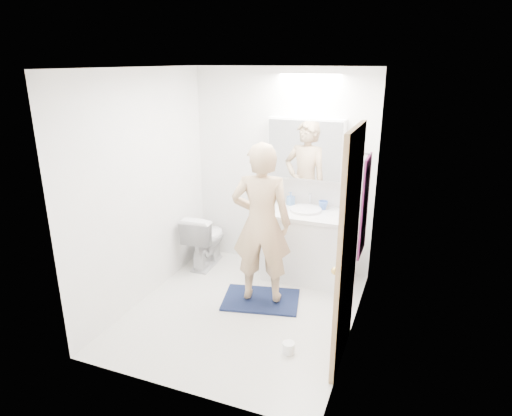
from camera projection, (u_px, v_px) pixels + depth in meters
The scene contains 23 objects.
floor at pixel (243, 311), 4.56m from camera, with size 2.50×2.50×0.00m, color silver.
ceiling at pixel (240, 68), 3.80m from camera, with size 2.50×2.50×0.00m, color white.
wall_back at pixel (282, 171), 5.28m from camera, with size 2.50×2.50×0.00m, color white.
wall_front at pixel (172, 251), 3.07m from camera, with size 2.50×2.50×0.00m, color white.
wall_left at pixel (144, 189), 4.56m from camera, with size 2.50×2.50×0.00m, color white.
wall_right at pixel (359, 214), 3.80m from camera, with size 2.50×2.50×0.00m, color white.
vanity_cabinet at pixel (304, 246), 5.16m from camera, with size 0.90×0.55×0.78m, color white.
countertop at pixel (305, 213), 5.03m from camera, with size 0.95×0.58×0.04m, color white.
sink_basin at pixel (306, 210), 5.05m from camera, with size 0.36×0.36×0.03m, color silver.
faucet at pixel (310, 200), 5.19m from camera, with size 0.02×0.02×0.16m, color #BAB9BE.
medicine_cabinet at pixel (306, 149), 5.02m from camera, with size 0.88×0.14×0.70m, color white.
mirror_panel at pixel (304, 150), 4.95m from camera, with size 0.84×0.01×0.66m, color silver.
toilet at pixel (206, 239), 5.50m from camera, with size 0.38×0.67×0.69m, color silver.
bath_rug at pixel (261, 300), 4.75m from camera, with size 0.80×0.55×0.02m, color #13223E.
person at pixel (261, 224), 4.47m from camera, with size 0.61×0.40×1.68m, color tan.
door at pixel (348, 251), 3.56m from camera, with size 0.04×0.80×2.00m, color tan.
door_knob at pixel (335, 271), 3.33m from camera, with size 0.06×0.06×0.06m, color gold.
towel at pixel (365, 206), 4.33m from camera, with size 0.02×0.42×1.00m, color black.
towel_hook at pixel (367, 154), 4.16m from camera, with size 0.02×0.02×0.07m, color silver.
soap_bottle_a at pixel (281, 197), 5.24m from camera, with size 0.08×0.08×0.20m, color #C2B77D.
soap_bottle_b at pixel (291, 198), 5.24m from camera, with size 0.07×0.07×0.16m, color #5E8CCB.
toothbrush_cup at pixel (323, 205), 5.09m from camera, with size 0.11×0.11×0.10m, color #4572D0.
toilet_paper_roll at pixel (288, 348), 3.89m from camera, with size 0.11×0.11×0.10m, color white.
Camera 1 is at (1.57, -3.66, 2.46)m, focal length 30.94 mm.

